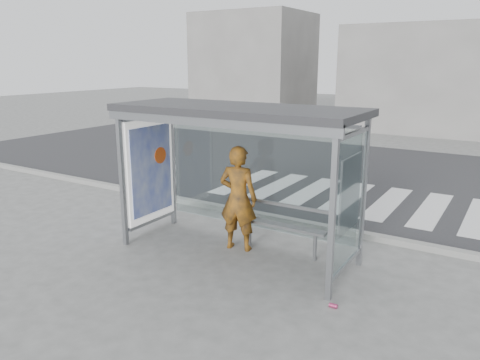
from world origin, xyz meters
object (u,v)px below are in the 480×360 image
(bench, at_px, (282,225))
(soda_can, at_px, (333,306))
(bus_shelter, at_px, (220,142))
(person, at_px, (238,198))

(bench, xyz_separation_m, soda_can, (1.50, -1.38, -0.48))
(soda_can, bearing_deg, bus_shelter, 159.43)
(bus_shelter, distance_m, person, 1.07)
(bus_shelter, height_order, person, bus_shelter)
(person, distance_m, bench, 0.91)
(bus_shelter, xyz_separation_m, soda_can, (2.52, -0.95, -1.95))
(person, xyz_separation_m, bench, (0.75, 0.27, -0.44))
(bus_shelter, distance_m, soda_can, 3.32)
(bus_shelter, relative_size, soda_can, 37.08)
(bus_shelter, relative_size, person, 2.22)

